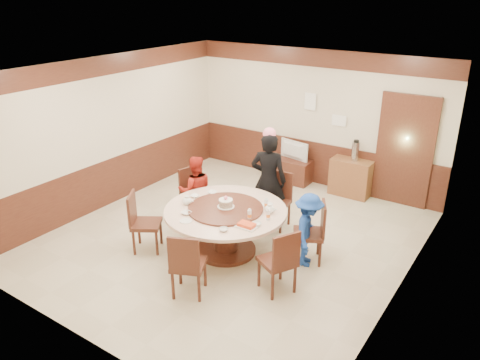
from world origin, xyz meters
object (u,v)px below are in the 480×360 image
Objects in this scene: person_standing at (268,180)px; person_red at (195,190)px; birthday_cake at (226,203)px; side_cabinet at (351,178)px; tv_stand at (291,170)px; person_blue at (308,230)px; banquet_table at (226,222)px; shrimp_platter at (247,225)px; television at (292,151)px; thermos at (355,151)px.

person_standing reaches higher than person_red.
side_cabinet is (0.81, 3.17, -0.47)m from birthday_cake.
person_blue is at bearing -57.75° from tv_stand.
person_standing is at bearing -109.63° from side_cabinet.
banquet_table is at bearing -80.62° from tv_stand.
banquet_table is at bearing 69.60° from person_standing.
tv_stand is at bearing 107.75° from shrimp_platter.
person_red reaches higher than television.
person_standing is 2.18m from tv_stand.
person_red reaches higher than side_cabinet.
tv_stand is 2.24× the size of thermos.
person_blue is 3.29m from tv_stand.
banquet_table is at bearing 108.80° from person_red.
person_red is 4.70× the size of birthday_cake.
birthday_cake is 0.69m from shrimp_platter.
person_blue is at bearing 133.27° from television.
person_standing is 2.12× the size of side_cabinet.
banquet_table is 7.11× the size of birthday_cake.
thermos is at bearing 74.93° from birthday_cake.
side_cabinet is (-0.42, 2.80, -0.20)m from person_blue.
banquet_table is 1.51× the size of person_red.
person_blue is 1.32m from birthday_cake.
thermos is at bearing 75.19° from banquet_table.
shrimp_platter reaches higher than side_cabinet.
birthday_cake is at bearing 69.03° from person_standing.
tv_stand is 1.33m from side_cabinet.
person_standing is 2.22m from side_cabinet.
banquet_table is 2.37× the size of side_cabinet.
birthday_cake is (-1.23, -0.38, 0.27)m from person_blue.
shrimp_platter is 0.38× the size of side_cabinet.
person_blue is at bearing 47.97° from shrimp_platter.
television is at bearing 99.38° from banquet_table.
person_standing reaches higher than thermos.
banquet_table is at bearing -104.81° from thermos.
person_red reaches higher than tv_stand.
tv_stand is (0.50, 2.65, -0.38)m from person_red.
banquet_table is at bearing 110.40° from television.
tv_stand is at bearing 13.78° from person_blue.
thermos reaches higher than shrimp_platter.
side_cabinet is at bearing 180.00° from thermos.
person_standing is 1.47× the size of person_blue.
tv_stand is at bearing 99.27° from birthday_cake.
person_red is 3.25m from side_cabinet.
shrimp_platter is at bearing -94.19° from thermos.
television is at bearing -178.74° from thermos.
banquet_table reaches higher than tv_stand.
birthday_cake is at bearing -105.07° from thermos.
person_blue is 3.27m from television.
thermos is (1.37, 0.03, 0.69)m from tv_stand.
banquet_table is 3.22m from tv_stand.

